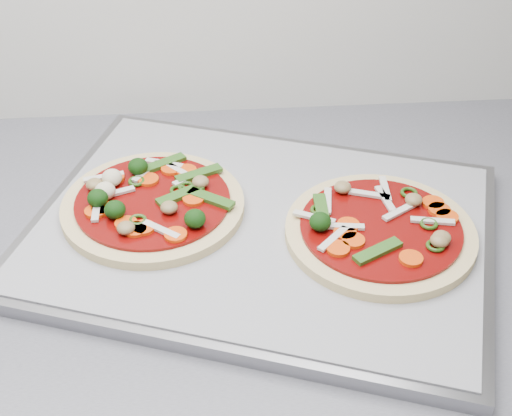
{
  "coord_description": "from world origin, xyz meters",
  "views": [
    {
      "loc": [
        0.23,
        0.68,
        1.42
      ],
      "look_at": [
        0.28,
        1.32,
        0.93
      ],
      "focal_mm": 50.0,
      "sensor_mm": 36.0,
      "label": 1
    }
  ],
  "objects": [
    {
      "name": "parchment",
      "position": [
        0.29,
        1.31,
        0.92
      ],
      "size": [
        0.58,
        0.5,
        0.0
      ],
      "primitive_type": "cube",
      "rotation": [
        0.0,
        0.0,
        -0.34
      ],
      "color": "#9E9EA4",
      "rests_on": "baking_tray"
    },
    {
      "name": "pizza_right",
      "position": [
        0.42,
        1.27,
        0.93
      ],
      "size": [
        0.21,
        0.21,
        0.04
      ],
      "rotation": [
        0.0,
        0.0,
        0.01
      ],
      "color": "#DBBC88",
      "rests_on": "parchment"
    },
    {
      "name": "pizza_left",
      "position": [
        0.16,
        1.34,
        0.93
      ],
      "size": [
        0.29,
        0.29,
        0.04
      ],
      "rotation": [
        0.0,
        0.0,
        -0.6
      ],
      "color": "#DBBC88",
      "rests_on": "parchment"
    },
    {
      "name": "baking_tray",
      "position": [
        0.29,
        1.31,
        0.91
      ],
      "size": [
        0.61,
        0.53,
        0.02
      ],
      "primitive_type": "cube",
      "rotation": [
        0.0,
        0.0,
        -0.34
      ],
      "color": "gray",
      "rests_on": "countertop"
    },
    {
      "name": "countertop",
      "position": [
        0.0,
        1.3,
        0.88
      ],
      "size": [
        3.6,
        0.6,
        0.04
      ],
      "primitive_type": "cube",
      "color": "slate",
      "rests_on": "base_cabinet"
    }
  ]
}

